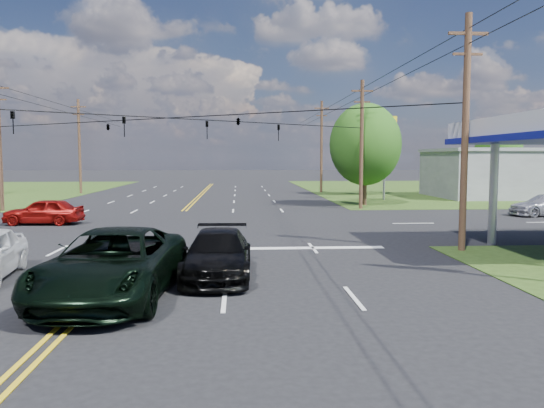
{
  "coord_description": "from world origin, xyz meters",
  "views": [
    {
      "loc": [
        3.9,
        -17.89,
        3.79
      ],
      "look_at": [
        5.41,
        6.0,
        1.71
      ],
      "focal_mm": 35.0,
      "sensor_mm": 36.0,
      "label": 1
    }
  ],
  "objects": [
    {
      "name": "pole_nw",
      "position": [
        -13.0,
        21.0,
        4.92
      ],
      "size": [
        1.6,
        0.28,
        9.5
      ],
      "color": "#3C2619",
      "rests_on": "ground"
    },
    {
      "name": "polesign_ne",
      "position": [
        17.0,
        29.11,
        5.86
      ],
      "size": [
        2.1,
        0.32,
        7.6
      ],
      "color": "#A5A5AA",
      "rests_on": "ground"
    },
    {
      "name": "sedan_red",
      "position": [
        -7.25,
        13.0,
        0.74
      ],
      "size": [
        4.43,
        1.93,
        1.49
      ],
      "primitive_type": "imported",
      "rotation": [
        0.0,
        0.0,
        -1.61
      ],
      "color": "maroon",
      "rests_on": "ground"
    },
    {
      "name": "power_lines",
      "position": [
        0.0,
        10.0,
        8.6
      ],
      "size": [
        26.04,
        100.0,
        0.64
      ],
      "color": "black",
      "rests_on": "ground"
    },
    {
      "name": "tree_far_r",
      "position": [
        34.0,
        42.0,
        4.54
      ],
      "size": [
        5.32,
        5.32,
        7.63
      ],
      "color": "#3C2619",
      "rests_on": "ground"
    },
    {
      "name": "retail_ne",
      "position": [
        30.0,
        32.0,
        2.2
      ],
      "size": [
        14.0,
        10.0,
        4.4
      ],
      "primitive_type": "cube",
      "color": "slate",
      "rests_on": "ground"
    },
    {
      "name": "grass_ne",
      "position": [
        35.0,
        44.0,
        0.0
      ],
      "size": [
        46.0,
        48.0,
        0.03
      ],
      "primitive_type": "cube",
      "color": "#273E14",
      "rests_on": "ground"
    },
    {
      "name": "pole_left_far",
      "position": [
        -13.0,
        40.0,
        5.17
      ],
      "size": [
        1.6,
        0.28,
        10.0
      ],
      "color": "#3C2619",
      "rests_on": "ground"
    },
    {
      "name": "tree_right_b",
      "position": [
        16.5,
        36.0,
        4.22
      ],
      "size": [
        4.94,
        4.94,
        7.09
      ],
      "color": "#3C2619",
      "rests_on": "ground"
    },
    {
      "name": "pole_se",
      "position": [
        13.0,
        3.0,
        4.92
      ],
      "size": [
        1.6,
        0.28,
        9.5
      ],
      "color": "#3C2619",
      "rests_on": "ground"
    },
    {
      "name": "span_wire_signals",
      "position": [
        0.0,
        12.0,
        6.0
      ],
      "size": [
        26.0,
        18.0,
        1.13
      ],
      "color": "black",
      "rests_on": "ground"
    },
    {
      "name": "ground",
      "position": [
        0.0,
        12.0,
        0.0
      ],
      "size": [
        280.0,
        280.0,
        0.0
      ],
      "primitive_type": "plane",
      "color": "black",
      "rests_on": "ground"
    },
    {
      "name": "pole_ne",
      "position": [
        13.0,
        21.0,
        4.92
      ],
      "size": [
        1.6,
        0.28,
        9.5
      ],
      "color": "#3C2619",
      "rests_on": "ground"
    },
    {
      "name": "pole_right_far",
      "position": [
        13.0,
        40.0,
        5.17
      ],
      "size": [
        1.6,
        0.28,
        10.0
      ],
      "color": "#3C2619",
      "rests_on": "ground"
    },
    {
      "name": "stop_bar",
      "position": [
        5.0,
        4.0,
        0.0
      ],
      "size": [
        10.0,
        0.5,
        0.02
      ],
      "primitive_type": "cube",
      "color": "silver",
      "rests_on": "ground"
    },
    {
      "name": "tree_right_a",
      "position": [
        14.0,
        24.0,
        4.87
      ],
      "size": [
        5.7,
        5.7,
        8.18
      ],
      "color": "#3C2619",
      "rests_on": "ground"
    },
    {
      "name": "pickup_dkgreen",
      "position": [
        0.5,
        -3.53,
        0.93
      ],
      "size": [
        3.52,
        6.86,
        1.85
      ],
      "primitive_type": "imported",
      "rotation": [
        0.0,
        0.0,
        -0.07
      ],
      "color": "black",
      "rests_on": "ground"
    },
    {
      "name": "suv_black",
      "position": [
        3.23,
        -1.19,
        0.74
      ],
      "size": [
        2.23,
        5.18,
        1.49
      ],
      "primitive_type": "imported",
      "rotation": [
        0.0,
        0.0,
        -0.03
      ],
      "color": "black",
      "rests_on": "ground"
    }
  ]
}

